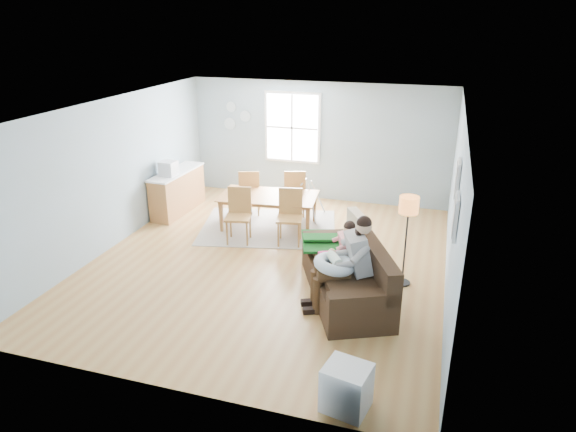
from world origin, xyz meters
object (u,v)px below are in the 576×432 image
(sofa, at_px, (349,276))
(father, at_px, (346,260))
(toddler, at_px, (342,244))
(storage_cube, at_px, (346,387))
(dining_table, at_px, (268,212))
(floor_lamp, at_px, (408,213))
(chair_sw, at_px, (239,211))
(counter, at_px, (178,191))
(baby_swing, at_px, (304,201))
(monitor, at_px, (168,168))
(chair_nw, at_px, (250,189))
(chair_se, at_px, (290,212))
(chair_ne, at_px, (295,190))

(sofa, relative_size, father, 1.72)
(toddler, distance_m, storage_cube, 2.70)
(dining_table, bearing_deg, floor_lamp, -35.24)
(chair_sw, relative_size, counter, 0.62)
(sofa, relative_size, baby_swing, 3.13)
(dining_table, relative_size, monitor, 5.72)
(toddler, relative_size, chair_nw, 0.90)
(toddler, relative_size, counter, 0.55)
(counter, distance_m, baby_swing, 2.77)
(chair_sw, bearing_deg, chair_nw, 102.19)
(floor_lamp, height_order, chair_se, floor_lamp)
(chair_se, xyz_separation_m, chair_ne, (-0.28, 1.28, 0.00))
(monitor, bearing_deg, baby_swing, 16.34)
(chair_nw, height_order, chair_ne, chair_ne)
(sofa, relative_size, chair_ne, 2.38)
(father, bearing_deg, dining_table, 128.94)
(chair_nw, relative_size, baby_swing, 1.28)
(father, height_order, counter, father)
(floor_lamp, height_order, storage_cube, floor_lamp)
(monitor, bearing_deg, sofa, -27.23)
(sofa, height_order, chair_se, chair_se)
(chair_se, xyz_separation_m, baby_swing, (-0.09, 1.32, -0.24))
(storage_cube, xyz_separation_m, counter, (-4.69, 4.94, 0.20))
(baby_swing, bearing_deg, father, -65.16)
(father, xyz_separation_m, storage_cube, (0.42, -2.07, -0.51))
(sofa, relative_size, chair_sw, 2.39)
(toddler, xyz_separation_m, floor_lamp, (0.92, 0.46, 0.45))
(dining_table, relative_size, counter, 1.16)
(chair_sw, xyz_separation_m, monitor, (-1.87, 0.73, 0.47))
(chair_se, distance_m, baby_swing, 1.35)
(father, height_order, chair_ne, father)
(storage_cube, bearing_deg, toddler, 102.68)
(chair_sw, height_order, chair_ne, chair_ne)
(floor_lamp, distance_m, dining_table, 3.37)
(dining_table, bearing_deg, counter, 166.35)
(chair_nw, bearing_deg, baby_swing, 12.08)
(storage_cube, relative_size, counter, 0.34)
(chair_se, xyz_separation_m, counter, (-2.82, 0.84, -0.14))
(dining_table, distance_m, chair_ne, 0.86)
(chair_sw, relative_size, chair_ne, 1.00)
(sofa, distance_m, storage_cube, 2.46)
(floor_lamp, relative_size, dining_table, 0.77)
(sofa, xyz_separation_m, toddler, (-0.17, 0.16, 0.45))
(toddler, distance_m, baby_swing, 3.18)
(father, xyz_separation_m, chair_ne, (-1.74, 3.32, -0.17))
(father, height_order, chair_sw, father)
(floor_lamp, relative_size, chair_ne, 1.42)
(counter, bearing_deg, toddler, -29.77)
(monitor, bearing_deg, chair_nw, 19.28)
(father, distance_m, chair_nw, 4.11)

